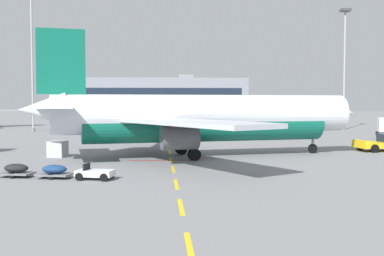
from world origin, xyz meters
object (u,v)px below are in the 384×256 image
(baggage_train, at_px, (55,171))
(apron_light_mast_near, at_px, (32,39))
(airliner_foreground, at_px, (201,117))
(uld_cargo_container, at_px, (58,149))
(apron_light_mast_far, at_px, (345,54))

(baggage_train, distance_m, apron_light_mast_near, 60.28)
(airliner_foreground, xyz_separation_m, uld_cargo_container, (-14.28, 0.72, -3.15))
(uld_cargo_container, bearing_deg, apron_light_mast_near, 107.37)
(airliner_foreground, distance_m, uld_cargo_container, 14.64)
(baggage_train, xyz_separation_m, apron_light_mast_near, (-15.82, 55.76, 16.56))
(airliner_foreground, height_order, apron_light_mast_near, apron_light_mast_near)
(airliner_foreground, xyz_separation_m, apron_light_mast_near, (-27.49, 42.98, 13.14))
(uld_cargo_container, distance_m, apron_light_mast_near, 47.18)
(baggage_train, distance_m, apron_light_mast_far, 72.96)
(baggage_train, bearing_deg, airliner_foreground, 47.59)
(uld_cargo_container, height_order, apron_light_mast_far, apron_light_mast_far)
(airliner_foreground, bearing_deg, apron_light_mast_near, 122.61)
(baggage_train, height_order, uld_cargo_container, uld_cargo_container)
(apron_light_mast_far, bearing_deg, apron_light_mast_near, -179.06)
(uld_cargo_container, xyz_separation_m, apron_light_mast_far, (46.23, 43.23, 13.90))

